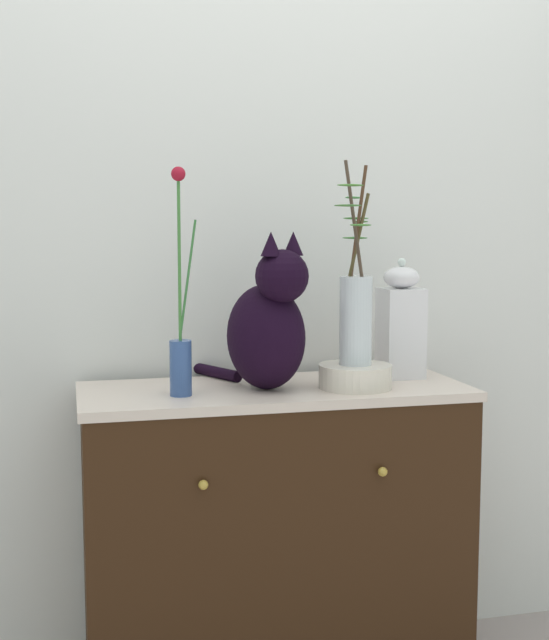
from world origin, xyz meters
TOP-DOWN VIEW (x-y plane):
  - wall_back at (0.00, 0.28)m, footprint 4.40×0.08m
  - sideboard at (0.00, -0.00)m, footprint 1.03×0.43m
  - cat_sitting at (-0.02, -0.03)m, footprint 0.29×0.43m
  - vase_slim_green at (-0.26, -0.06)m, footprint 0.07×0.06m
  - bowl_porcelain at (0.20, -0.06)m, footprint 0.19×0.19m
  - vase_glass_clear at (0.20, -0.06)m, footprint 0.14×0.20m
  - jar_lidded_porcelain at (0.38, 0.06)m, footprint 0.11×0.11m

SIDE VIEW (x-z plane):
  - sideboard at x=0.00m, z-range 0.00..0.85m
  - bowl_porcelain at x=0.20m, z-range 0.85..0.92m
  - vase_slim_green at x=-0.26m, z-range 0.70..1.27m
  - jar_lidded_porcelain at x=0.38m, z-range 0.84..1.18m
  - cat_sitting at x=-0.02m, z-range 0.82..1.23m
  - vase_glass_clear at x=0.20m, z-range 0.79..1.32m
  - wall_back at x=0.00m, z-range 0.00..2.60m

